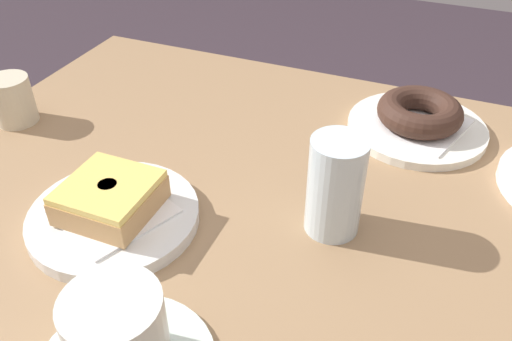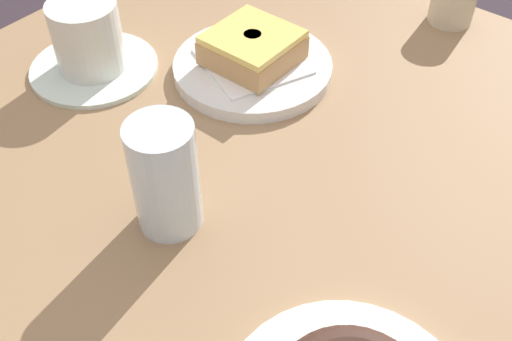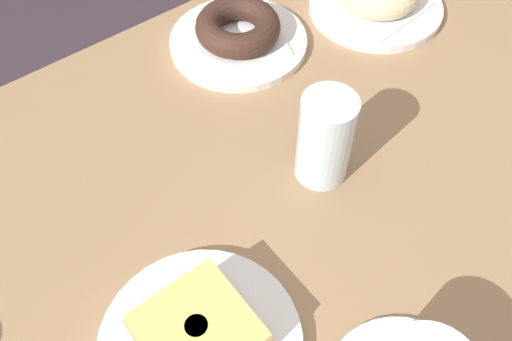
{
  "view_description": "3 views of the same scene",
  "coord_description": "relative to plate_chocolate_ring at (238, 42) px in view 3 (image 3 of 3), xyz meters",
  "views": [
    {
      "loc": [
        0.09,
        -0.42,
        1.13
      ],
      "look_at": [
        -0.09,
        0.03,
        0.77
      ],
      "focal_mm": 36.99,
      "sensor_mm": 36.0,
      "label": 1
    },
    {
      "loc": [
        0.25,
        0.33,
        1.17
      ],
      "look_at": [
        -0.08,
        0.06,
        0.75
      ],
      "focal_mm": 43.43,
      "sensor_mm": 36.0,
      "label": 2
    },
    {
      "loc": [
        -0.3,
        -0.24,
        1.24
      ],
      "look_at": [
        -0.07,
        0.05,
        0.75
      ],
      "focal_mm": 38.38,
      "sensor_mm": 36.0,
      "label": 3
    }
  ],
  "objects": [
    {
      "name": "table",
      "position": [
        -0.06,
        -0.26,
        -0.08
      ],
      "size": [
        1.09,
        0.78,
        0.72
      ],
      "color": "#997652",
      "rests_on": "ground_plane"
    },
    {
      "name": "plate_chocolate_ring",
      "position": [
        0.0,
        0.0,
        0.0
      ],
      "size": [
        0.19,
        0.19,
        0.01
      ],
      "primitive_type": "cylinder",
      "color": "white",
      "rests_on": "table"
    },
    {
      "name": "napkin_chocolate_ring",
      "position": [
        0.0,
        0.0,
        0.01
      ],
      "size": [
        0.15,
        0.15,
        0.0
      ],
      "primitive_type": "cube",
      "rotation": [
        0.0,
        0.0,
        -0.31
      ],
      "color": "white",
      "rests_on": "plate_chocolate_ring"
    },
    {
      "name": "donut_chocolate_ring",
      "position": [
        0.0,
        0.0,
        0.03
      ],
      "size": [
        0.12,
        0.12,
        0.04
      ],
      "primitive_type": "torus",
      "color": "#3B241C",
      "rests_on": "napkin_chocolate_ring"
    },
    {
      "name": "napkin_glazed_square",
      "position": [
        -0.29,
        -0.33,
        0.01
      ],
      "size": [
        0.15,
        0.15,
        0.0
      ],
      "primitive_type": "cube",
      "rotation": [
        0.0,
        0.0,
        -0.4
      ],
      "color": "white",
      "rests_on": "plate_glazed_square"
    },
    {
      "name": "donut_glazed_square",
      "position": [
        -0.29,
        -0.33,
        0.03
      ],
      "size": [
        0.1,
        0.1,
        0.04
      ],
      "color": "tan",
      "rests_on": "napkin_glazed_square"
    },
    {
      "name": "plate_sugar_ring",
      "position": [
        0.21,
        -0.06,
        0.0
      ],
      "size": [
        0.2,
        0.2,
        0.01
      ],
      "primitive_type": "cylinder",
      "color": "white",
      "rests_on": "table"
    },
    {
      "name": "napkin_sugar_ring",
      "position": [
        0.21,
        -0.06,
        0.01
      ],
      "size": [
        0.14,
        0.14,
        0.0
      ],
      "primitive_type": "cube",
      "rotation": [
        0.0,
        0.0,
        0.09
      ],
      "color": "white",
      "rests_on": "plate_sugar_ring"
    },
    {
      "name": "water_glass",
      "position": [
        -0.05,
        -0.24,
        0.05
      ],
      "size": [
        0.06,
        0.06,
        0.12
      ],
      "primitive_type": "cylinder",
      "color": "silver",
      "rests_on": "table"
    }
  ]
}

